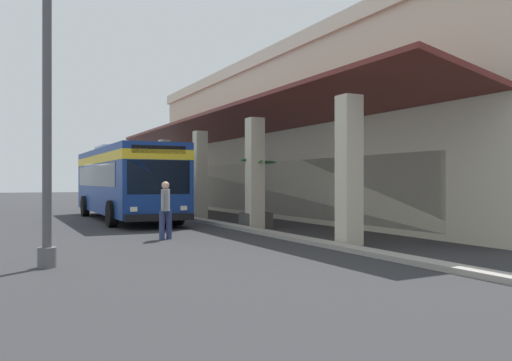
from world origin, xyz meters
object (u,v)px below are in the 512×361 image
at_px(pedestrian, 165,207).
at_px(lot_light_pole, 47,46).
at_px(potted_palm, 256,212).
at_px(transit_bus, 125,178).

xyz_separation_m(pedestrian, lot_light_pole, (3.87, -3.57, 3.44)).
distance_m(pedestrian, potted_palm, 4.99).
bearing_deg(transit_bus, lot_light_pole, -19.00).
xyz_separation_m(transit_bus, potted_palm, (5.94, 3.54, -1.31)).
height_order(transit_bus, potted_palm, transit_bus).
bearing_deg(potted_palm, lot_light_pole, -50.39).
relative_size(transit_bus, pedestrian, 6.58).
height_order(potted_palm, lot_light_pole, lot_light_pole).
height_order(pedestrian, lot_light_pole, lot_light_pole).
bearing_deg(lot_light_pole, pedestrian, 137.27).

